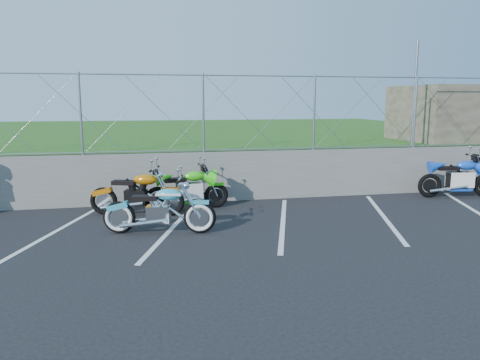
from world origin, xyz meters
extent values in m
plane|color=black|center=(0.00, 0.00, 0.00)|extent=(90.00, 90.00, 0.00)
cube|color=#62615D|center=(0.00, 3.50, 0.65)|extent=(30.00, 0.22, 1.30)
cube|color=#214E14|center=(0.00, 13.50, 0.65)|extent=(30.00, 20.00, 1.30)
cube|color=brown|center=(10.50, 5.50, 2.20)|extent=(5.00, 3.00, 1.80)
cylinder|color=gray|center=(0.00, 3.50, 3.25)|extent=(28.00, 0.03, 0.03)
cylinder|color=gray|center=(0.00, 3.50, 1.35)|extent=(28.00, 0.03, 0.03)
cylinder|color=gray|center=(7.20, 3.90, 2.80)|extent=(0.08, 0.08, 3.00)
cube|color=silver|center=(-2.40, 1.00, 0.00)|extent=(1.49, 4.31, 0.01)
cube|color=silver|center=(0.00, 1.00, 0.00)|extent=(1.49, 4.31, 0.01)
cube|color=silver|center=(2.40, 1.00, 0.00)|extent=(1.49, 4.31, 0.01)
cube|color=silver|center=(4.80, 1.00, 0.00)|extent=(1.49, 4.31, 0.01)
cube|color=silver|center=(7.20, 1.00, 0.00)|extent=(1.49, 4.31, 0.01)
torus|color=black|center=(-1.05, 0.83, 0.33)|extent=(0.66, 0.24, 0.65)
torus|color=black|center=(0.52, 0.50, 0.33)|extent=(0.66, 0.24, 0.65)
cube|color=silver|center=(-0.28, 0.67, 0.40)|extent=(0.50, 0.36, 0.34)
ellipsoid|color=#2FA3BF|center=(-0.07, 0.62, 0.79)|extent=(0.56, 0.34, 0.23)
cube|color=black|center=(-0.54, 0.72, 0.72)|extent=(0.53, 0.33, 0.09)
cube|color=#2FA3BF|center=(0.52, 0.50, 0.63)|extent=(0.40, 0.22, 0.06)
cylinder|color=silver|center=(0.15, 0.58, 1.11)|extent=(0.17, 0.70, 0.03)
torus|color=black|center=(-1.47, 2.49, 0.32)|extent=(0.65, 0.28, 0.65)
torus|color=black|center=(0.04, 2.08, 0.32)|extent=(0.65, 0.28, 0.65)
cube|color=black|center=(-0.74, 2.29, 0.42)|extent=(0.54, 0.41, 0.36)
ellipsoid|color=#B9670A|center=(-0.52, 2.23, 0.84)|extent=(0.60, 0.39, 0.24)
cube|color=black|center=(-1.00, 2.36, 0.76)|extent=(0.57, 0.38, 0.09)
cube|color=#B9670A|center=(0.04, 2.08, 0.63)|extent=(0.42, 0.26, 0.06)
cylinder|color=silver|center=(-0.30, 2.17, 1.09)|extent=(0.23, 0.73, 0.03)
torus|color=black|center=(-0.25, 2.52, 0.31)|extent=(0.62, 0.18, 0.61)
torus|color=black|center=(1.19, 2.68, 0.31)|extent=(0.62, 0.18, 0.61)
cube|color=black|center=(0.45, 2.60, 0.41)|extent=(0.50, 0.34, 0.35)
ellipsoid|color=#37D61A|center=(0.67, 2.62, 0.82)|extent=(0.56, 0.31, 0.24)
cube|color=black|center=(0.19, 2.57, 0.75)|extent=(0.53, 0.30, 0.09)
cube|color=#37D61A|center=(1.19, 2.68, 0.59)|extent=(0.40, 0.20, 0.06)
cylinder|color=silver|center=(0.85, 2.64, 1.05)|extent=(0.11, 0.73, 0.03)
torus|color=black|center=(7.09, 2.72, 0.33)|extent=(0.67, 0.22, 0.66)
cube|color=black|center=(7.84, 2.60, 0.44)|extent=(0.55, 0.38, 0.37)
ellipsoid|color=blue|center=(8.08, 2.57, 0.88)|extent=(0.61, 0.35, 0.25)
cube|color=black|center=(7.56, 2.65, 0.80)|extent=(0.58, 0.34, 0.10)
cylinder|color=silver|center=(8.26, 2.54, 1.13)|extent=(0.15, 0.79, 0.03)
camera|label=1|loc=(-0.53, -8.51, 2.62)|focal=35.00mm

